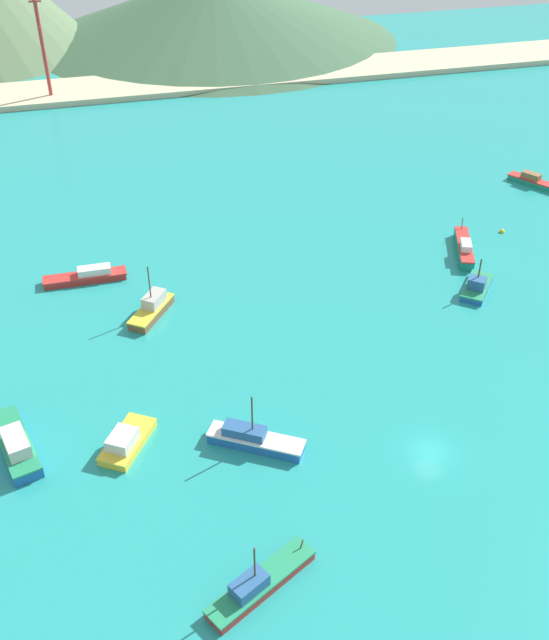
% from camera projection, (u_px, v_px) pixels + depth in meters
% --- Properties ---
extents(ground, '(260.00, 280.00, 0.50)m').
position_uv_depth(ground, '(332.00, 294.00, 96.94)').
color(ground, teal).
extents(fishing_boat_0, '(10.97, 2.42, 1.93)m').
position_uv_depth(fishing_boat_0, '(87.00, 276.00, 98.74)').
color(fishing_boat_0, red).
rests_on(fishing_boat_0, ground).
extents(fishing_boat_1, '(6.89, 9.42, 1.99)m').
position_uv_depth(fishing_boat_1, '(536.00, 182.00, 122.97)').
color(fishing_boat_1, '#198466').
rests_on(fishing_boat_1, ground).
extents(fishing_boat_2, '(9.48, 7.15, 6.38)m').
position_uv_depth(fishing_boat_2, '(253.00, 439.00, 73.43)').
color(fishing_boat_2, '#1E5BA8').
rests_on(fishing_boat_2, ground).
extents(fishing_boat_3, '(6.62, 7.82, 6.99)m').
position_uv_depth(fishing_boat_3, '(152.00, 308.00, 92.05)').
color(fishing_boat_3, brown).
rests_on(fishing_boat_3, ground).
extents(fishing_boat_4, '(5.57, 10.42, 2.99)m').
position_uv_depth(fishing_boat_4, '(464.00, 248.00, 104.62)').
color(fishing_boat_4, '#198466').
rests_on(fishing_boat_4, ground).
extents(fishing_boat_5, '(5.43, 10.65, 2.82)m').
position_uv_depth(fishing_boat_5, '(15.00, 444.00, 72.62)').
color(fishing_boat_5, '#1E5BA8').
rests_on(fishing_boat_5, ground).
extents(fishing_boat_7, '(10.36, 6.99, 5.63)m').
position_uv_depth(fishing_boat_7, '(259.00, 584.00, 60.08)').
color(fishing_boat_7, red).
rests_on(fishing_boat_7, ground).
extents(fishing_boat_9, '(6.49, 7.64, 2.19)m').
position_uv_depth(fishing_boat_9, '(126.00, 441.00, 73.29)').
color(fishing_boat_9, gold).
rests_on(fishing_boat_9, ground).
extents(fishing_boat_10, '(6.89, 7.41, 5.01)m').
position_uv_depth(fishing_boat_10, '(477.00, 286.00, 96.59)').
color(fishing_boat_10, '#1E5BA8').
rests_on(fishing_boat_10, ground).
extents(buoy_0, '(0.76, 0.76, 0.76)m').
position_uv_depth(buoy_0, '(502.00, 232.00, 110.06)').
color(buoy_0, gold).
rests_on(buoy_0, ground).
extents(beach_strip, '(247.00, 16.32, 1.20)m').
position_uv_depth(beach_strip, '(204.00, 80.00, 167.32)').
color(beach_strip, '#C6B793').
rests_on(beach_strip, ground).
extents(hill_central, '(96.29, 96.29, 16.53)m').
position_uv_depth(hill_central, '(215.00, 6.00, 193.92)').
color(hill_central, '#3D6042').
rests_on(hill_central, ground).
extents(radio_tower, '(2.43, 1.94, 24.30)m').
position_uv_depth(radio_tower, '(42.00, 41.00, 150.94)').
color(radio_tower, '#B7332D').
rests_on(radio_tower, ground).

